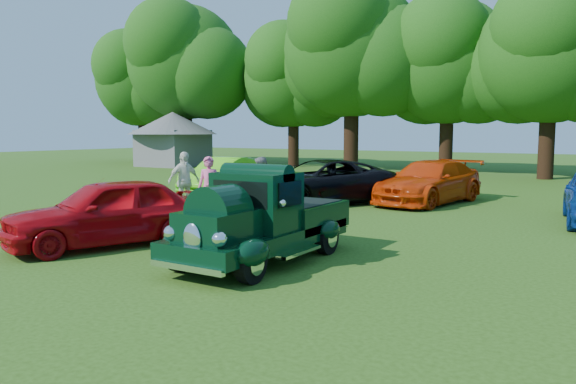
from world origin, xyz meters
The scene contains 11 objects.
ground centered at (0.00, 0.00, 0.00)m, with size 120.00×120.00×0.00m, color #274710.
hero_pickup centered at (0.52, -0.32, 0.75)m, with size 2.06×4.41×1.72m.
red_convertible centered at (-3.18, -0.90, 0.75)m, with size 1.76×4.39×1.49m, color #A8070E.
back_car_lime centered at (-7.71, 8.85, 0.72)m, with size 1.53×4.38×1.44m, color #4EBE19.
back_car_black centered at (-2.65, 7.75, 0.77)m, with size 2.54×5.51×1.53m, color black.
back_car_orange centered at (0.46, 9.97, 0.74)m, with size 2.08×5.12×1.49m, color red.
spectator_pink centered at (-3.65, 3.07, 0.90)m, with size 0.66×0.43×1.80m, color #D4578E.
spectator_grey centered at (-3.01, 4.69, 0.87)m, with size 0.84×0.66×1.74m, color gray.
spectator_white centered at (-5.51, 4.08, 0.93)m, with size 1.09×0.46×1.87m, color silver.
gazebo centered at (-22.00, 21.00, 2.40)m, with size 6.40×6.40×3.90m.
tree_line centered at (-0.31, 23.79, 7.05)m, with size 63.13×10.68×12.00m.
Camera 1 is at (6.57, -9.10, 2.49)m, focal length 35.00 mm.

